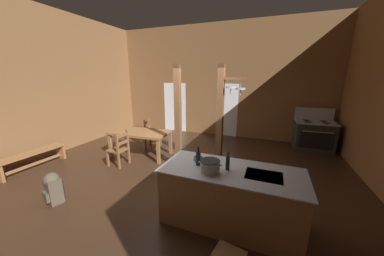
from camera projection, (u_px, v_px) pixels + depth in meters
The scene contains 18 objects.
ground_plane at pixel (173, 181), 4.67m from camera, with size 9.00×8.75×0.10m, color #382316.
wall_back at pixel (218, 82), 7.78m from camera, with size 9.00×0.14×4.24m, color brown.
wall_left at pixel (37, 84), 5.57m from camera, with size 0.14×8.75×4.24m, color brown.
glazed_door_back_left at pixel (175, 107), 8.63m from camera, with size 1.00×0.01×2.05m, color white.
glazed_panel_back_right at pixel (227, 110), 7.84m from camera, with size 0.84×0.01×2.05m, color white.
kitchen_island at pixel (230, 196), 3.19m from camera, with size 2.18×1.00×0.92m.
stove_range at pixel (314, 135), 6.42m from camera, with size 1.17×0.86×1.32m.
support_post_with_pot_rack at pixel (222, 116), 4.77m from camera, with size 0.64×0.25×2.59m.
support_post_center at pixel (178, 119), 4.94m from camera, with size 0.14×0.14×2.59m.
dining_table at pixel (140, 134), 5.93m from camera, with size 1.74×0.97×0.74m.
ladderback_chair_near_window at pixel (151, 134), 6.71m from camera, with size 0.50×0.50×0.95m.
ladderback_chair_by_post at pixel (119, 149), 5.29m from camera, with size 0.46×0.46×0.95m.
bench_along_left_wall at pixel (33, 157), 5.13m from camera, with size 0.39×1.58×0.44m.
backpack at pixel (53, 187), 3.74m from camera, with size 0.37×0.36×0.60m.
stockpot_on_counter at pixel (210, 166), 2.99m from camera, with size 0.37×0.30×0.18m.
mixing_bowl_on_counter at pixel (198, 159), 3.42m from camera, with size 0.17×0.17×0.06m.
bottle_tall_on_counter at pixel (228, 163), 3.04m from camera, with size 0.06×0.06×0.29m.
bottle_short_on_counter at pixel (198, 158), 3.22m from camera, with size 0.08×0.08×0.31m.
Camera 1 is at (1.92, -3.77, 2.31)m, focal length 18.74 mm.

